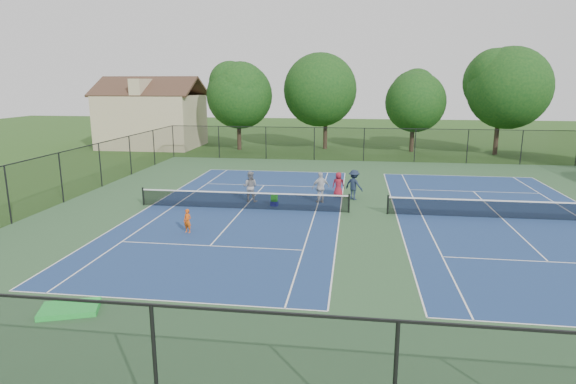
# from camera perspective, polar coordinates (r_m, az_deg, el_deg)

# --- Properties ---
(ground) EXTENTS (140.00, 140.00, 0.00)m
(ground) POSITION_cam_1_polar(r_m,az_deg,el_deg) (26.75, 9.45, -2.52)
(ground) COLOR #234716
(ground) RESTS_ON ground
(court_pad) EXTENTS (36.00, 36.00, 0.01)m
(court_pad) POSITION_cam_1_polar(r_m,az_deg,el_deg) (26.75, 9.45, -2.52)
(court_pad) COLOR #2E5331
(court_pad) RESTS_ON ground
(tennis_court_left) EXTENTS (12.00, 23.83, 1.07)m
(tennis_court_left) POSITION_cam_1_polar(r_m,az_deg,el_deg) (27.41, -5.33, -1.81)
(tennis_court_left) COLOR navy
(tennis_court_left) RESTS_ON ground
(tennis_court_right) EXTENTS (12.00, 23.83, 1.07)m
(tennis_court_right) POSITION_cam_1_polar(r_m,az_deg,el_deg) (27.84, 24.02, -2.67)
(tennis_court_right) COLOR navy
(tennis_court_right) RESTS_ON ground
(perimeter_fence) EXTENTS (36.08, 36.08, 3.02)m
(perimeter_fence) POSITION_cam_1_polar(r_m,az_deg,el_deg) (26.37, 9.58, 0.83)
(perimeter_fence) COLOR black
(perimeter_fence) RESTS_ON ground
(tree_back_a) EXTENTS (6.80, 6.80, 9.15)m
(tree_back_a) POSITION_cam_1_polar(r_m,az_deg,el_deg) (51.26, -5.93, 11.73)
(tree_back_a) COLOR #2D2116
(tree_back_a) RESTS_ON ground
(tree_back_b) EXTENTS (7.60, 7.60, 10.03)m
(tree_back_b) POSITION_cam_1_polar(r_m,az_deg,el_deg) (51.89, 4.53, 12.38)
(tree_back_b) COLOR #2D2116
(tree_back_b) RESTS_ON ground
(tree_back_c) EXTENTS (6.00, 6.00, 8.40)m
(tree_back_c) POSITION_cam_1_polar(r_m,az_deg,el_deg) (51.15, 14.73, 10.75)
(tree_back_c) COLOR #2D2116
(tree_back_c) RESTS_ON ground
(tree_back_d) EXTENTS (7.80, 7.80, 10.37)m
(tree_back_d) POSITION_cam_1_polar(r_m,az_deg,el_deg) (51.68, 23.97, 11.59)
(tree_back_d) COLOR #2D2116
(tree_back_d) RESTS_ON ground
(clapboard_house) EXTENTS (10.80, 8.10, 7.65)m
(clapboard_house) POSITION_cam_1_polar(r_m,az_deg,el_deg) (55.55, -15.79, 8.36)
(clapboard_house) COLOR tan
(clapboard_house) RESTS_ON ground
(child_player) EXTENTS (0.49, 0.40, 1.15)m
(child_player) POSITION_cam_1_polar(r_m,az_deg,el_deg) (23.42, -11.83, -3.39)
(child_player) COLOR #DC520E
(child_player) RESTS_ON ground
(instructor) EXTENTS (0.96, 0.79, 1.86)m
(instructor) POSITION_cam_1_polar(r_m,az_deg,el_deg) (28.86, -4.50, 0.65)
(instructor) COLOR gray
(instructor) RESTS_ON ground
(bystander_a) EXTENTS (1.19, 0.90, 1.88)m
(bystander_a) POSITION_cam_1_polar(r_m,az_deg,el_deg) (28.55, 3.90, 0.55)
(bystander_a) COLOR silver
(bystander_a) RESTS_ON ground
(bystander_b) EXTENTS (1.38, 1.25, 1.85)m
(bystander_b) POSITION_cam_1_polar(r_m,az_deg,el_deg) (29.54, 7.82, 0.85)
(bystander_b) COLOR #1A2539
(bystander_b) RESTS_ON ground
(bystander_c) EXTENTS (0.81, 0.57, 1.56)m
(bystander_c) POSITION_cam_1_polar(r_m,az_deg,el_deg) (30.23, 5.99, 0.89)
(bystander_c) COLOR maroon
(bystander_c) RESTS_ON ground
(ball_crate) EXTENTS (0.45, 0.39, 0.28)m
(ball_crate) POSITION_cam_1_polar(r_m,az_deg,el_deg) (27.94, -1.64, -1.39)
(ball_crate) COLOR #161C9A
(ball_crate) RESTS_ON ground
(ball_hopper) EXTENTS (0.38, 0.33, 0.41)m
(ball_hopper) POSITION_cam_1_polar(r_m,az_deg,el_deg) (27.86, -1.64, -0.69)
(ball_hopper) COLOR green
(ball_hopper) RESTS_ON ball_crate
(green_tarp) EXTENTS (1.99, 1.61, 0.18)m
(green_tarp) POSITION_cam_1_polar(r_m,az_deg,el_deg) (16.94, -24.45, -12.51)
(green_tarp) COLOR #1BC256
(green_tarp) RESTS_ON ground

